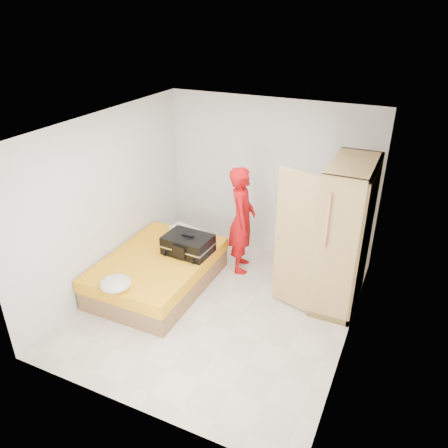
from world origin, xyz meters
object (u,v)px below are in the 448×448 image
at_px(bed, 158,272).
at_px(suitcase, 188,245).
at_px(person, 242,220).
at_px(round_cushion, 116,283).
at_px(wardrobe, 340,239).

bearing_deg(bed, suitcase, 43.28).
bearing_deg(person, round_cushion, 132.55).
bearing_deg(suitcase, bed, -133.87).
relative_size(suitcase, round_cushion, 1.78).
relative_size(bed, suitcase, 2.73).
distance_m(wardrobe, person, 1.58).
height_order(person, round_cushion, person).
distance_m(suitcase, round_cushion, 1.30).
xyz_separation_m(bed, round_cushion, (-0.06, -0.90, 0.33)).
distance_m(bed, suitcase, 0.62).
relative_size(bed, person, 1.16).
distance_m(bed, person, 1.52).
relative_size(person, suitcase, 2.35).
relative_size(wardrobe, suitcase, 2.84).
distance_m(wardrobe, round_cushion, 3.10).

